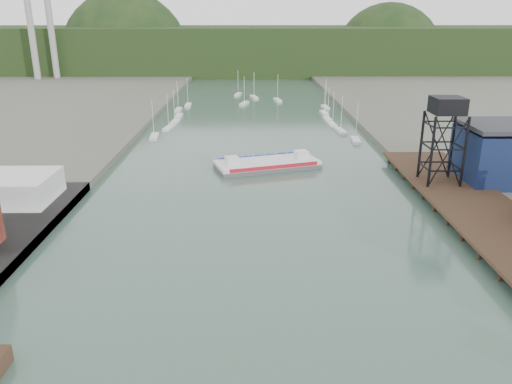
{
  "coord_description": "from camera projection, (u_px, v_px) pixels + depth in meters",
  "views": [
    {
      "loc": [
        -0.67,
        -31.93,
        31.78
      ],
      "look_at": [
        0.15,
        47.02,
        4.0
      ],
      "focal_mm": 35.0,
      "sensor_mm": 36.0,
      "label": 1
    }
  ],
  "objects": [
    {
      "name": "chain_ferry",
      "position": [
        267.0,
        164.0,
        110.75
      ],
      "size": [
        24.29,
        15.56,
        3.25
      ],
      "rotation": [
        0.0,
        0.0,
        0.31
      ],
      "color": "#515254",
      "rests_on": "ground"
    },
    {
      "name": "white_shed",
      "position": [
        1.0,
        188.0,
        86.13
      ],
      "size": [
        18.0,
        12.0,
        4.5
      ],
      "primitive_type": "cube",
      "color": "silver",
      "rests_on": "west_quay"
    },
    {
      "name": "lift_tower",
      "position": [
        447.0,
        111.0,
        90.54
      ],
      "size": [
        6.5,
        6.5,
        16.0
      ],
      "color": "black",
      "rests_on": "east_pier"
    },
    {
      "name": "marina_sailboats",
      "position": [
        253.0,
        114.0,
        171.17
      ],
      "size": [
        57.71,
        92.65,
        0.9
      ],
      "color": "silver",
      "rests_on": "ground"
    },
    {
      "name": "distant_hills",
      "position": [
        246.0,
        52.0,
        321.44
      ],
      "size": [
        500.0,
        120.0,
        80.0
      ],
      "color": "black",
      "rests_on": "ground"
    },
    {
      "name": "smokestacks",
      "position": [
        40.0,
        21.0,
        248.98
      ],
      "size": [
        11.2,
        8.2,
        60.0
      ],
      "color": "#999994",
      "rests_on": "ground"
    },
    {
      "name": "east_pier",
      "position": [
        478.0,
        207.0,
        82.86
      ],
      "size": [
        14.0,
        70.0,
        2.45
      ],
      "color": "black",
      "rests_on": "ground"
    }
  ]
}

